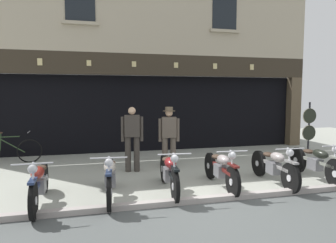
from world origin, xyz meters
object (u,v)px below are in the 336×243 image
object	(u,v)px
salesman_left	(132,136)
shopkeeper_center	(169,134)
motorcycle_left	(110,176)
motorcycle_center_left	(169,172)
tyre_sign_pole	(309,125)
motorcycle_center_right	(274,165)
leaning_bicycle	(8,151)
motorcycle_far_left	(39,182)
advert_board_near	(85,104)
motorcycle_center	(221,168)
motorcycle_right	(316,162)

from	to	relation	value
salesman_left	shopkeeper_center	distance (m)	1.02
motorcycle_left	motorcycle_center_left	xyz separation A→B (m)	(1.17, 0.09, -0.01)
motorcycle_left	motorcycle_center_left	distance (m)	1.18
salesman_left	tyre_sign_pole	world-z (taller)	tyre_sign_pole
motorcycle_left	tyre_sign_pole	distance (m)	7.28
motorcycle_center_right	leaning_bicycle	xyz separation A→B (m)	(-6.17, 3.62, -0.05)
shopkeeper_center	leaning_bicycle	size ratio (longest dim) A/B	0.92
shopkeeper_center	motorcycle_center_left	bearing A→B (deg)	85.91
motorcycle_left	motorcycle_center_right	world-z (taller)	motorcycle_left
motorcycle_far_left	motorcycle_center_right	bearing A→B (deg)	179.86
motorcycle_left	advert_board_near	bearing A→B (deg)	-78.66
salesman_left	motorcycle_center_left	bearing A→B (deg)	112.63
motorcycle_left	shopkeeper_center	distance (m)	2.70
motorcycle_center	leaning_bicycle	xyz separation A→B (m)	(-4.94, 3.55, -0.04)
motorcycle_left	motorcycle_center_right	size ratio (longest dim) A/B	1.02
salesman_left	motorcycle_far_left	bearing A→B (deg)	52.39
motorcycle_right	leaning_bicycle	distance (m)	8.11
motorcycle_right	tyre_sign_pole	bearing A→B (deg)	-122.84
motorcycle_right	motorcycle_center_left	bearing A→B (deg)	3.44
motorcycle_center_left	advert_board_near	world-z (taller)	advert_board_near
leaning_bicycle	advert_board_near	bearing A→B (deg)	112.54
shopkeeper_center	advert_board_near	distance (m)	3.50
motorcycle_left	motorcycle_center	size ratio (longest dim) A/B	1.01
leaning_bicycle	shopkeeper_center	bearing A→B (deg)	66.49
shopkeeper_center	leaning_bicycle	xyz separation A→B (m)	(-4.31, 1.60, -0.53)
motorcycle_right	leaning_bicycle	size ratio (longest dim) A/B	1.13
salesman_left	motorcycle_right	bearing A→B (deg)	162.36
tyre_sign_pole	motorcycle_right	bearing A→B (deg)	-126.71
tyre_sign_pole	motorcycle_far_left	bearing A→B (deg)	-160.19
motorcycle_right	shopkeeper_center	distance (m)	3.60
motorcycle_center_right	motorcycle_right	xyz separation A→B (m)	(1.10, 0.03, 0.01)
motorcycle_center_left	leaning_bicycle	size ratio (longest dim) A/B	1.10
motorcycle_right	leaning_bicycle	world-z (taller)	motorcycle_right
motorcycle_center_right	leaning_bicycle	bearing A→B (deg)	-26.96
motorcycle_right	advert_board_near	xyz separation A→B (m)	(-5.15, 4.62, 1.22)
motorcycle_center_right	advert_board_near	world-z (taller)	advert_board_near
shopkeeper_center	salesman_left	bearing A→B (deg)	19.58
motorcycle_far_left	motorcycle_left	xyz separation A→B (m)	(1.25, 0.05, 0.01)
motorcycle_right	tyre_sign_pole	world-z (taller)	tyre_sign_pole
motorcycle_center	advert_board_near	distance (m)	5.51
motorcycle_center	salesman_left	world-z (taller)	salesman_left
advert_board_near	leaning_bicycle	bearing A→B (deg)	-154.30
motorcycle_right	shopkeeper_center	bearing A→B (deg)	-30.09
salesman_left	motorcycle_center_right	bearing A→B (deg)	154.20
motorcycle_left	salesman_left	world-z (taller)	salesman_left
shopkeeper_center	advert_board_near	xyz separation A→B (m)	(-2.19, 2.62, 0.74)
motorcycle_center	leaning_bicycle	bearing A→B (deg)	-32.25
motorcycle_far_left	motorcycle_center_left	size ratio (longest dim) A/B	1.02
motorcycle_left	motorcycle_center_left	size ratio (longest dim) A/B	1.01
motorcycle_center_right	tyre_sign_pole	xyz separation A→B (m)	(3.15, 2.78, 0.54)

